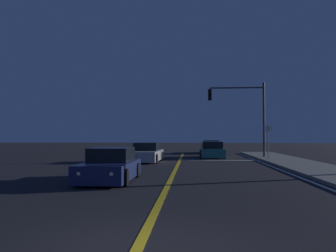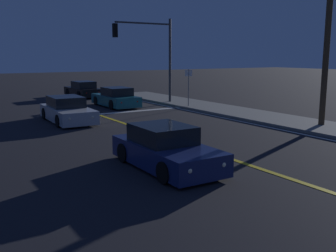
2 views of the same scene
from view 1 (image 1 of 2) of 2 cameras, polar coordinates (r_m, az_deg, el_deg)
name	(u,v)px [view 1 (image 1 of 2)]	position (r m, az deg, el deg)	size (l,w,h in m)	color
sidewalk_right	(336,174)	(17.57, 26.13, -7.19)	(3.20, 39.04, 0.15)	slate
lane_line_center	(173,174)	(16.33, 0.85, -8.04)	(0.20, 36.87, 0.01)	gold
lane_line_edge_right	(294,175)	(16.98, 20.29, -7.69)	(0.16, 36.87, 0.01)	silver
stop_bar	(220,160)	(25.70, 8.57, -5.66)	(5.86, 0.50, 0.01)	silver
car_far_approaching_black	(211,148)	(35.83, 7.11, -3.58)	(1.94, 4.56, 1.34)	black
car_parked_curb_silver	(146,153)	(24.27, -3.60, -4.55)	(2.08, 4.78, 1.34)	#B2B5BA
car_side_waiting_navy	(110,166)	(14.21, -9.57, -6.65)	(1.98, 4.31, 1.34)	navy
car_following_oncoming_teal	(212,151)	(28.47, 7.33, -4.10)	(1.96, 4.44, 1.34)	#195960
traffic_signal_near_right	(244,107)	(28.25, 12.50, 3.03)	(4.53, 0.28, 6.09)	#38383D
street_sign_corner	(268,137)	(25.64, 16.31, -1.75)	(0.56, 0.06, 2.60)	slate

